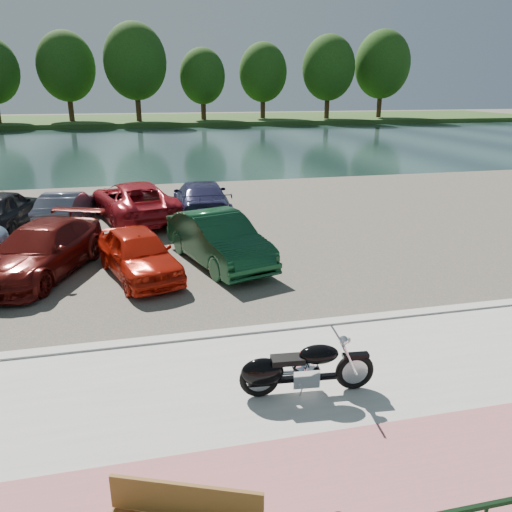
# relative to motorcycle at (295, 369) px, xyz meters

# --- Properties ---
(ground) EXTENTS (200.00, 200.00, 0.00)m
(ground) POSITION_rel_motorcycle_xyz_m (0.95, 0.41, -0.56)
(ground) COLOR #595447
(ground) RESTS_ON ground
(promenade) EXTENTS (60.00, 6.00, 0.10)m
(promenade) POSITION_rel_motorcycle_xyz_m (0.95, -0.59, -0.51)
(promenade) COLOR #AEADA4
(promenade) RESTS_ON ground
(pink_path) EXTENTS (60.00, 2.00, 0.01)m
(pink_path) POSITION_rel_motorcycle_xyz_m (0.95, -2.09, -0.46)
(pink_path) COLOR #A55D60
(pink_path) RESTS_ON promenade
(kerb) EXTENTS (60.00, 0.30, 0.14)m
(kerb) POSITION_rel_motorcycle_xyz_m (0.95, 2.41, -0.49)
(kerb) COLOR #AEADA4
(kerb) RESTS_ON ground
(parking_lot) EXTENTS (60.00, 18.00, 0.04)m
(parking_lot) POSITION_rel_motorcycle_xyz_m (0.95, 11.41, -0.54)
(parking_lot) COLOR #433F36
(parking_lot) RESTS_ON ground
(river) EXTENTS (120.00, 40.00, 0.00)m
(river) POSITION_rel_motorcycle_xyz_m (0.95, 40.41, -0.56)
(river) COLOR #182C2B
(river) RESTS_ON ground
(far_bank) EXTENTS (120.00, 24.00, 0.60)m
(far_bank) POSITION_rel_motorcycle_xyz_m (0.95, 72.41, -0.26)
(far_bank) COLOR #264217
(far_bank) RESTS_ON ground
(far_trees) EXTENTS (70.25, 10.68, 12.52)m
(far_trees) POSITION_rel_motorcycle_xyz_m (5.31, 66.20, 6.93)
(far_trees) COLOR #392314
(far_trees) RESTS_ON far_bank
(motorcycle) EXTENTS (2.33, 0.75, 1.05)m
(motorcycle) POSITION_rel_motorcycle_xyz_m (0.00, 0.00, 0.00)
(motorcycle) COLOR black
(motorcycle) RESTS_ON promenade
(car_3) EXTENTS (3.60, 5.27, 1.42)m
(car_3) POSITION_rel_motorcycle_xyz_m (-5.15, 7.21, 0.19)
(car_3) COLOR #530F0B
(car_3) RESTS_ON parking_lot
(car_4) EXTENTS (2.64, 4.21, 1.34)m
(car_4) POSITION_rel_motorcycle_xyz_m (-2.52, 6.47, 0.15)
(car_4) COLOR red
(car_4) RESTS_ON parking_lot
(car_5) EXTENTS (2.86, 4.82, 1.50)m
(car_5) POSITION_rel_motorcycle_xyz_m (-0.19, 7.04, 0.23)
(car_5) COLOR #103D20
(car_5) RESTS_ON parking_lot
(car_8) EXTENTS (2.51, 4.47, 1.44)m
(car_8) POSITION_rel_motorcycle_xyz_m (-7.40, 12.80, 0.20)
(car_8) COLOR black
(car_8) RESTS_ON parking_lot
(car_9) EXTENTS (2.00, 4.08, 1.29)m
(car_9) POSITION_rel_motorcycle_xyz_m (-5.17, 12.74, 0.12)
(car_9) COLOR #575969
(car_9) RESTS_ON parking_lot
(car_10) EXTENTS (3.81, 5.98, 1.54)m
(car_10) POSITION_rel_motorcycle_xyz_m (-2.63, 12.83, 0.25)
(car_10) COLOR #A81C25
(car_10) RESTS_ON parking_lot
(car_11) EXTENTS (2.29, 5.24, 1.50)m
(car_11) POSITION_rel_motorcycle_xyz_m (-0.02, 12.59, 0.23)
(car_11) COLOR #29284F
(car_11) RESTS_ON parking_lot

